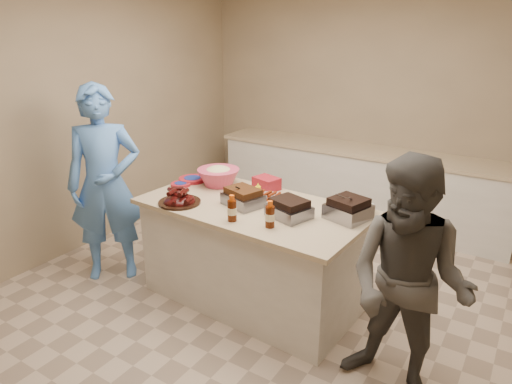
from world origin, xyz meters
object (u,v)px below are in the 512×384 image
Objects in this scene: bbq_bottle_b at (270,227)px; mustard_bottle at (258,197)px; bbq_bottle_a at (232,221)px; guest_blue at (116,273)px; roasting_pan at (348,218)px; coleslaw_bowl at (219,185)px; plastic_cup at (206,181)px; rib_platter at (180,203)px; island at (253,298)px.

mustard_bottle is at bearing 130.33° from bbq_bottle_b.
bbq_bottle_a is 0.11× the size of guest_blue.
guest_blue is (-1.42, -0.00, -0.89)m from bbq_bottle_a.
roasting_pan is 0.82m from mustard_bottle.
bbq_bottle_b is (0.30, 0.05, 0.00)m from bbq_bottle_a.
bbq_bottle_b is at bearing -31.95° from coleslaw_bowl.
plastic_cup is (-0.76, 0.63, 0.00)m from bbq_bottle_a.
guest_blue is (-0.84, -0.06, -0.89)m from rib_platter.
coleslaw_bowl is 0.84m from bbq_bottle_a.
coleslaw_bowl reaches higher than island.
plastic_cup is (-1.48, 0.12, 0.00)m from roasting_pan.
bbq_bottle_b is at bearing -49.67° from mustard_bottle.
bbq_bottle_b is (-0.42, -0.46, 0.00)m from roasting_pan.
guest_blue is (-1.32, -0.53, -0.89)m from mustard_bottle.
island is 1.07m from coleslaw_bowl.
roasting_pan is 0.62m from bbq_bottle_b.
guest_blue is at bearing -178.06° from bbq_bottle_b.
rib_platter is 1.22m from guest_blue.
rib_platter is 3.81× the size of plastic_cup.
island is at bearing 28.42° from rib_platter.
bbq_bottle_b is at bearing 10.33° from bbq_bottle_a.
roasting_pan is at bearing 14.78° from island.
mustard_bottle reaches higher than guest_blue.
roasting_pan is 0.73× the size of coleslaw_bowl.
roasting_pan is (1.30, 0.45, 0.00)m from rib_platter.
bbq_bottle_a is at bearing -79.97° from island.
island is 1.00m from bbq_bottle_b.
mustard_bottle is at bearing -9.32° from plastic_cup.
bbq_bottle_b is (0.88, -0.55, 0.00)m from coleslaw_bowl.
island is at bearing -71.41° from mustard_bottle.
roasting_pan is 2.12× the size of mustard_bottle.
rib_platter is (-0.54, -0.29, 0.89)m from island.
plastic_cup is 0.05× the size of guest_blue.
bbq_bottle_b is at bearing -28.71° from plastic_cup.
guest_blue is (-1.72, -0.06, -0.89)m from bbq_bottle_b.
roasting_pan is at bearing -28.80° from guest_blue.
rib_platter is 0.91× the size of coleslaw_bowl.
mustard_bottle is at bearing -165.13° from roasting_pan.
plastic_cup is at bearing 151.29° from bbq_bottle_b.
rib_platter is 2.63× the size of mustard_bottle.
island is 1.08m from rib_platter.
bbq_bottle_a is (0.58, -0.06, 0.00)m from rib_platter.
plastic_cup is at bearing 1.83° from guest_blue.
mustard_bottle is (0.48, 0.47, 0.00)m from rib_platter.
island is at bearing -25.09° from coleslaw_bowl.
rib_platter is 0.60m from plastic_cup.
roasting_pan is 0.16× the size of guest_blue.
bbq_bottle_b is at bearing -40.37° from guest_blue.
bbq_bottle_b is (0.88, -0.01, 0.00)m from rib_platter.
rib_platter is 0.19× the size of guest_blue.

